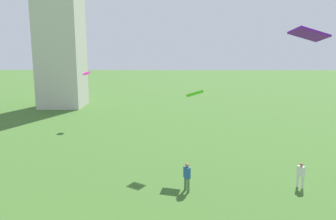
# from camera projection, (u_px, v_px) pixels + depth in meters

# --- Properties ---
(person_0) EXTENTS (0.42, 0.51, 1.72)m
(person_0) POSITION_uv_depth(u_px,v_px,m) (187.00, 175.00, 19.84)
(person_0) COLOR #51754C
(person_0) RESTS_ON ground_plane
(person_3) EXTENTS (0.43, 0.48, 1.60)m
(person_3) POSITION_uv_depth(u_px,v_px,m) (301.00, 174.00, 20.29)
(person_3) COLOR silver
(person_3) RESTS_ON ground_plane
(kite_flying_0) EXTENTS (0.77, 1.05, 0.37)m
(kite_flying_0) POSITION_uv_depth(u_px,v_px,m) (87.00, 73.00, 36.42)
(kite_flying_0) COLOR #DC0A89
(kite_flying_4) EXTENTS (1.25, 0.83, 0.63)m
(kite_flying_4) POSITION_uv_depth(u_px,v_px,m) (195.00, 94.00, 22.96)
(kite_flying_4) COLOR #46C50F
(kite_flying_6) EXTENTS (1.93, 1.46, 0.77)m
(kite_flying_6) POSITION_uv_depth(u_px,v_px,m) (309.00, 34.00, 16.91)
(kite_flying_6) COLOR #6711B4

